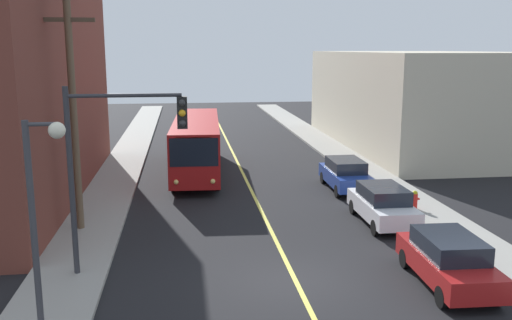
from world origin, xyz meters
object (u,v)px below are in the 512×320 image
(city_bus, at_px, (197,143))
(traffic_signal_left_corner, at_px, (120,145))
(utility_pole_near, at_px, (72,96))
(parked_car_blue, at_px, (345,174))
(fire_hydrant, at_px, (415,199))
(parked_car_white, at_px, (383,204))
(street_lamp_left, at_px, (41,200))
(parked_car_red, at_px, (448,259))

(city_bus, distance_m, traffic_signal_left_corner, 15.48)
(city_bus, height_order, utility_pole_near, utility_pole_near)
(parked_car_blue, xyz_separation_m, fire_hydrant, (1.95, -4.35, -0.26))
(parked_car_white, height_order, street_lamp_left, street_lamp_left)
(parked_car_white, relative_size, parked_car_blue, 1.00)
(parked_car_white, xyz_separation_m, utility_pole_near, (-12.45, 0.55, 4.64))
(parked_car_white, bearing_deg, traffic_signal_left_corner, -157.66)
(fire_hydrant, bearing_deg, street_lamp_left, -144.21)
(city_bus, bearing_deg, parked_car_white, -55.33)
(utility_pole_near, bearing_deg, street_lamp_left, -84.82)
(parked_car_red, distance_m, fire_hydrant, 8.08)
(traffic_signal_left_corner, distance_m, fire_hydrant, 14.00)
(parked_car_red, relative_size, parked_car_blue, 1.01)
(parked_car_red, xyz_separation_m, street_lamp_left, (-11.46, -2.10, 2.90))
(parked_car_white, bearing_deg, street_lamp_left, -144.14)
(utility_pole_near, xyz_separation_m, fire_hydrant, (14.49, 0.89, -4.90))
(parked_car_red, distance_m, traffic_signal_left_corner, 10.83)
(traffic_signal_left_corner, height_order, street_lamp_left, traffic_signal_left_corner)
(parked_car_white, relative_size, utility_pole_near, 0.46)
(utility_pole_near, height_order, traffic_signal_left_corner, utility_pole_near)
(utility_pole_near, bearing_deg, parked_car_blue, 22.66)
(parked_car_blue, height_order, utility_pole_near, utility_pole_near)
(city_bus, xyz_separation_m, parked_car_blue, (7.57, -5.04, -0.98))
(city_bus, bearing_deg, street_lamp_left, -102.17)
(utility_pole_near, distance_m, street_lamp_left, 9.17)
(parked_car_white, relative_size, street_lamp_left, 0.80)
(traffic_signal_left_corner, xyz_separation_m, fire_hydrant, (12.26, 5.65, -3.72))
(utility_pole_near, xyz_separation_m, street_lamp_left, (0.81, -8.97, -1.74))
(city_bus, height_order, fire_hydrant, city_bus)
(parked_car_red, xyz_separation_m, utility_pole_near, (-12.27, 6.87, 4.64))
(fire_hydrant, bearing_deg, city_bus, 135.43)
(parked_car_white, distance_m, fire_hydrant, 2.51)
(parked_car_white, height_order, traffic_signal_left_corner, traffic_signal_left_corner)
(traffic_signal_left_corner, bearing_deg, parked_car_blue, 44.10)
(parked_car_blue, distance_m, utility_pole_near, 14.36)
(parked_car_blue, bearing_deg, city_bus, 146.36)
(parked_car_blue, xyz_separation_m, street_lamp_left, (-11.72, -14.20, 2.90))
(parked_car_white, relative_size, traffic_signal_left_corner, 0.74)
(traffic_signal_left_corner, bearing_deg, parked_car_white, 22.34)
(parked_car_red, relative_size, street_lamp_left, 0.81)
(traffic_signal_left_corner, bearing_deg, city_bus, 79.69)
(parked_car_red, xyz_separation_m, traffic_signal_left_corner, (-10.04, 2.12, 3.46))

